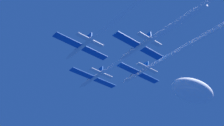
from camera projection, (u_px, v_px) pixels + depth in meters
name	position (u px, v px, depth m)	size (l,w,h in m)	color
jet_lead	(121.00, 60.00, 92.35)	(18.60, 55.09, 3.08)	silver
jet_left_wing	(107.00, 26.00, 79.68)	(18.60, 50.21, 3.08)	silver
jet_right_wing	(163.00, 59.00, 93.13)	(18.60, 47.85, 3.08)	silver
jet_slot	(179.00, 20.00, 76.97)	(18.60, 56.10, 3.08)	silver
cloud_wispy	(193.00, 91.00, 112.73)	(21.22, 11.67, 7.43)	white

